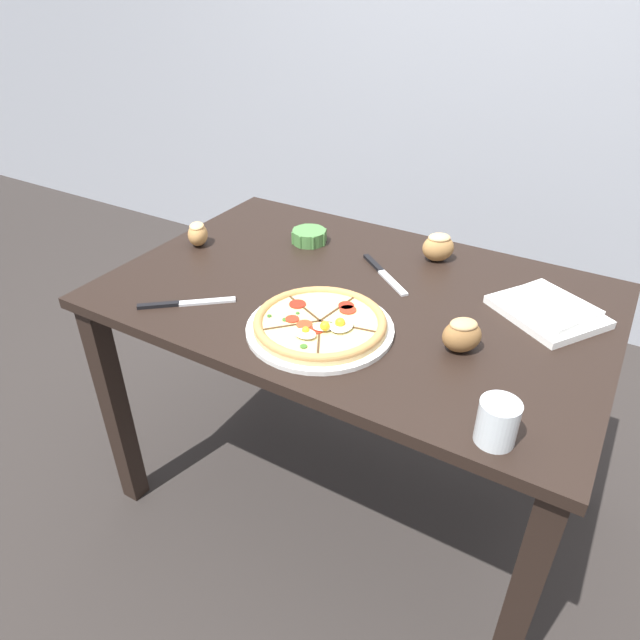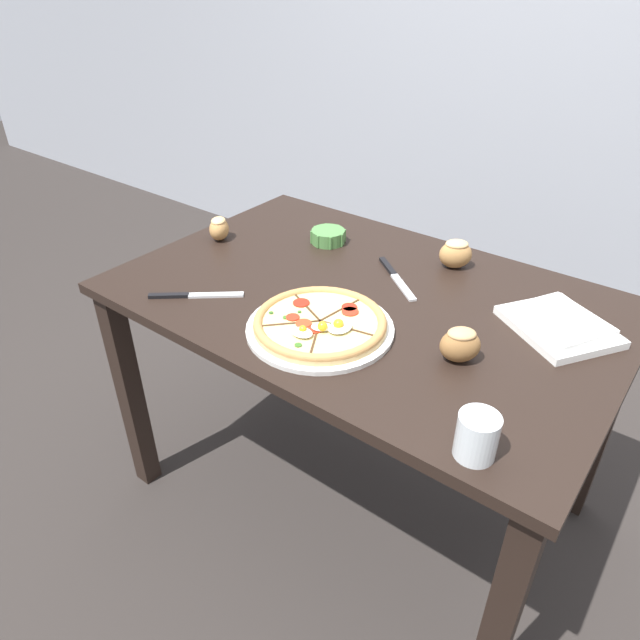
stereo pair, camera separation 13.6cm
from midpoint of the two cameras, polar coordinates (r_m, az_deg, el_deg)
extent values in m
plane|color=#2D2826|center=(2.03, 5.50, -16.65)|extent=(12.00, 12.00, 0.00)
cube|color=#9EA3AD|center=(2.70, 25.91, 24.83)|extent=(10.00, 0.06, 2.60)
cube|color=black|center=(1.54, 6.96, 2.09)|extent=(1.32, 0.87, 0.03)
cube|color=black|center=(1.88, -16.50, -7.14)|extent=(0.06, 0.06, 0.74)
cube|color=black|center=(1.40, 20.45, -26.97)|extent=(0.06, 0.06, 0.74)
cube|color=black|center=(2.31, -1.55, 2.39)|extent=(0.06, 0.06, 0.74)
cube|color=black|center=(1.93, 28.25, -9.06)|extent=(0.06, 0.06, 0.74)
cylinder|color=white|center=(1.37, 2.83, -0.94)|extent=(0.36, 0.36, 0.01)
cylinder|color=#DBB775|center=(1.36, 2.85, -0.52)|extent=(0.32, 0.32, 0.01)
cylinder|color=#E0CC84|center=(1.36, 2.86, -0.25)|extent=(0.28, 0.28, 0.00)
torus|color=tan|center=(1.36, 2.86, -0.23)|extent=(0.32, 0.32, 0.02)
cube|color=#472D19|center=(1.41, 1.43, 1.22)|extent=(0.13, 0.07, 0.00)
cube|color=#472D19|center=(1.35, -0.11, -0.44)|extent=(0.10, 0.11, 0.00)
cube|color=#472D19|center=(1.30, 2.50, -1.87)|extent=(0.07, 0.13, 0.00)
cube|color=#472D19|center=(1.33, 5.64, -0.93)|extent=(0.14, 0.03, 0.00)
cube|color=#472D19|center=(1.40, 4.82, 0.94)|extent=(0.02, 0.14, 0.00)
cylinder|color=red|center=(1.41, 5.71, 1.18)|extent=(0.04, 0.04, 0.00)
cylinder|color=red|center=(1.32, 2.39, -1.07)|extent=(0.03, 0.03, 0.00)
cylinder|color=red|center=(1.40, 5.81, 0.74)|extent=(0.04, 0.04, 0.00)
cylinder|color=red|center=(1.42, 0.83, 1.64)|extent=(0.04, 0.04, 0.00)
cylinder|color=red|center=(1.34, 1.23, -0.44)|extent=(0.04, 0.04, 0.00)
cylinder|color=red|center=(1.37, 0.09, 0.18)|extent=(0.03, 0.03, 0.00)
ellipsoid|color=white|center=(1.32, 3.11, -0.78)|extent=(0.06, 0.06, 0.01)
sphere|color=#F4AD1E|center=(1.31, 3.21, -0.73)|extent=(0.02, 0.02, 0.02)
ellipsoid|color=white|center=(1.32, 4.93, -0.83)|extent=(0.06, 0.07, 0.01)
sphere|color=#F4AD1E|center=(1.32, 4.80, -0.52)|extent=(0.02, 0.02, 0.02)
ellipsoid|color=white|center=(1.30, 1.16, -1.36)|extent=(0.05, 0.04, 0.01)
sphere|color=#F4AD1E|center=(1.30, 1.23, -1.03)|extent=(0.02, 0.02, 0.02)
cylinder|color=#386B23|center=(1.34, 4.83, -0.67)|extent=(0.01, 0.01, 0.00)
cylinder|color=#2D5B1E|center=(1.38, -2.13, 0.65)|extent=(0.01, 0.01, 0.00)
cylinder|color=#386B23|center=(1.39, 0.72, 0.75)|extent=(0.01, 0.01, 0.00)
cylinder|color=#386B23|center=(1.27, 0.85, -2.61)|extent=(0.02, 0.02, 0.00)
cylinder|color=#2D5B1E|center=(1.34, 3.98, -0.61)|extent=(0.02, 0.02, 0.00)
cylinder|color=#386B23|center=(1.43, 0.66, 1.80)|extent=(0.01, 0.01, 0.00)
cylinder|color=#477A2D|center=(1.37, 0.48, 0.24)|extent=(0.01, 0.01, 0.00)
cylinder|color=#386B23|center=(1.37, -0.62, 0.18)|extent=(0.01, 0.01, 0.00)
cylinder|color=#4C8442|center=(1.80, 3.00, 8.30)|extent=(0.10, 0.10, 0.04)
cylinder|color=gold|center=(1.80, 3.00, 8.46)|extent=(0.08, 0.08, 0.02)
cylinder|color=#4C8442|center=(1.77, 4.39, 7.87)|extent=(0.01, 0.01, 0.04)
cylinder|color=#4C8442|center=(1.81, 4.64, 8.38)|extent=(0.01, 0.01, 0.04)
cylinder|color=#4C8442|center=(1.84, 3.94, 8.83)|extent=(0.01, 0.01, 0.04)
cylinder|color=#4C8442|center=(1.85, 2.71, 8.97)|extent=(0.01, 0.01, 0.04)
cylinder|color=#4C8442|center=(1.83, 1.64, 8.72)|extent=(0.01, 0.01, 0.04)
cylinder|color=#4C8442|center=(1.79, 1.34, 8.22)|extent=(0.01, 0.01, 0.04)
cylinder|color=#4C8442|center=(1.76, 2.01, 7.75)|extent=(0.01, 0.01, 0.04)
cylinder|color=#4C8442|center=(1.75, 3.30, 7.60)|extent=(0.01, 0.01, 0.04)
cube|color=white|center=(1.51, 25.16, -0.69)|extent=(0.31, 0.30, 0.02)
cube|color=white|center=(1.50, 25.32, -0.12)|extent=(0.25, 0.24, 0.02)
ellipsoid|color=olive|center=(1.31, 16.74, -2.58)|extent=(0.11, 0.11, 0.08)
ellipsoid|color=tan|center=(1.29, 16.96, -1.43)|extent=(0.08, 0.08, 0.02)
ellipsoid|color=#B27F47|center=(1.83, -7.96, 8.93)|extent=(0.10, 0.10, 0.07)
ellipsoid|color=#EAB775|center=(1.82, -8.03, 9.74)|extent=(0.07, 0.07, 0.02)
ellipsoid|color=#B27F47|center=(1.70, 15.65, 6.26)|extent=(0.12, 0.11, 0.08)
ellipsoid|color=#EAB775|center=(1.69, 15.82, 7.25)|extent=(0.08, 0.08, 0.02)
cube|color=silver|center=(1.52, -7.86, 2.41)|extent=(0.12, 0.11, 0.01)
cube|color=black|center=(1.54, -12.50, 2.32)|extent=(0.09, 0.08, 0.01)
cube|color=silver|center=(1.57, 10.78, 3.16)|extent=(0.13, 0.11, 0.01)
cube|color=black|center=(1.67, 9.11, 5.26)|extent=(0.09, 0.08, 0.01)
cylinder|color=white|center=(1.08, 18.98, -11.07)|extent=(0.08, 0.08, 0.09)
cylinder|color=silver|center=(1.10, 18.81, -11.74)|extent=(0.07, 0.07, 0.05)
camera|label=1|loc=(0.07, -87.14, 1.84)|focal=32.00mm
camera|label=2|loc=(0.07, 92.86, -1.84)|focal=32.00mm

